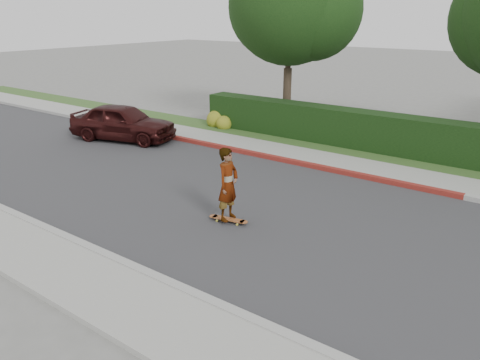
{
  "coord_description": "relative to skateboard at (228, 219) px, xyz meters",
  "views": [
    {
      "loc": [
        3.1,
        -9.6,
        5.03
      ],
      "look_at": [
        -3.47,
        -0.58,
        1.0
      ],
      "focal_mm": 35.0,
      "sensor_mm": 36.0,
      "label": 1
    }
  ],
  "objects": [
    {
      "name": "tree_left",
      "position": [
        -4.04,
        9.77,
        5.17
      ],
      "size": [
        5.99,
        5.21,
        8.0
      ],
      "color": "#33261C",
      "rests_on": "ground"
    },
    {
      "name": "planting_strip",
      "position": [
        3.47,
        7.68,
        -0.04
      ],
      "size": [
        60.0,
        1.6,
        0.1
      ],
      "primitive_type": "cube",
      "color": "#2D4C1E",
      "rests_on": "ground"
    },
    {
      "name": "curb_red_section",
      "position": [
        -1.53,
        5.18,
        -0.01
      ],
      "size": [
        12.0,
        0.21,
        0.15
      ],
      "primitive_type": "cube",
      "color": "maroon",
      "rests_on": "ground"
    },
    {
      "name": "flowering_shrub",
      "position": [
        -6.53,
        7.82,
        0.24
      ],
      "size": [
        1.4,
        1.0,
        0.9
      ],
      "color": "#2D4C19",
      "rests_on": "ground"
    },
    {
      "name": "ground",
      "position": [
        3.47,
        1.08,
        -0.09
      ],
      "size": [
        120.0,
        120.0,
        0.0
      ],
      "primitive_type": "plane",
      "color": "slate",
      "rests_on": "ground"
    },
    {
      "name": "skateboarder",
      "position": [
        0.0,
        0.0,
        0.94
      ],
      "size": [
        0.48,
        0.7,
        1.85
      ],
      "primitive_type": "imported",
      "rotation": [
        0.0,
        0.0,
        1.63
      ],
      "color": "white",
      "rests_on": "skateboard"
    },
    {
      "name": "car_maroon",
      "position": [
        -8.44,
        3.89,
        0.66
      ],
      "size": [
        4.71,
        2.93,
        1.5
      ],
      "primitive_type": "imported",
      "rotation": [
        0.0,
        0.0,
        1.86
      ],
      "color": "black",
      "rests_on": "ground"
    },
    {
      "name": "hedge",
      "position": [
        0.47,
        8.28,
        0.66
      ],
      "size": [
        15.0,
        1.0,
        1.5
      ],
      "primitive_type": "cube",
      "color": "black",
      "rests_on": "ground"
    },
    {
      "name": "sidewalk_far",
      "position": [
        3.47,
        6.08,
        -0.03
      ],
      "size": [
        60.0,
        1.6,
        0.12
      ],
      "primitive_type": "cube",
      "color": "gray",
      "rests_on": "ground"
    },
    {
      "name": "skateboard",
      "position": [
        0.0,
        0.0,
        0.0
      ],
      "size": [
        1.07,
        0.42,
        0.1
      ],
      "rotation": [
        0.0,
        0.0,
        0.21
      ],
      "color": "gold",
      "rests_on": "ground"
    },
    {
      "name": "curb_near",
      "position": [
        3.47,
        -3.02,
        -0.02
      ],
      "size": [
        60.0,
        0.2,
        0.15
      ],
      "primitive_type": "cube",
      "color": "#9E9E99",
      "rests_on": "ground"
    },
    {
      "name": "road",
      "position": [
        3.47,
        1.08,
        -0.09
      ],
      "size": [
        60.0,
        8.0,
        0.01
      ],
      "primitive_type": "cube",
      "color": "#2D2D30",
      "rests_on": "ground"
    },
    {
      "name": "curb_far",
      "position": [
        3.47,
        5.18,
        -0.02
      ],
      "size": [
        60.0,
        0.2,
        0.15
      ],
      "primitive_type": "cube",
      "color": "#9E9E99",
      "rests_on": "ground"
    }
  ]
}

